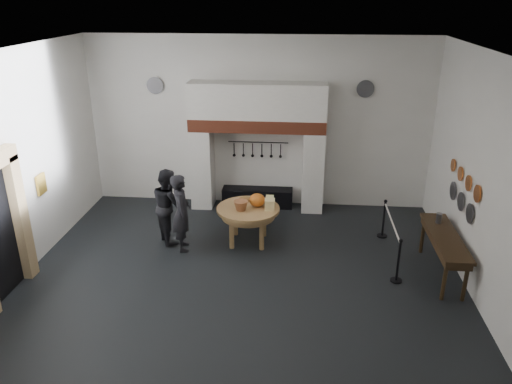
# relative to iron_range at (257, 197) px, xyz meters

# --- Properties ---
(floor) EXTENTS (9.00, 8.00, 0.02)m
(floor) POSITION_rel_iron_range_xyz_m (0.00, -3.72, -0.25)
(floor) COLOR black
(floor) RESTS_ON ground
(ceiling) EXTENTS (9.00, 8.00, 0.02)m
(ceiling) POSITION_rel_iron_range_xyz_m (0.00, -3.72, 4.25)
(ceiling) COLOR silver
(ceiling) RESTS_ON wall_back
(wall_back) EXTENTS (9.00, 0.02, 4.50)m
(wall_back) POSITION_rel_iron_range_xyz_m (0.00, 0.28, 2.00)
(wall_back) COLOR silver
(wall_back) RESTS_ON floor
(wall_front) EXTENTS (9.00, 0.02, 4.50)m
(wall_front) POSITION_rel_iron_range_xyz_m (0.00, -7.72, 2.00)
(wall_front) COLOR silver
(wall_front) RESTS_ON floor
(wall_left) EXTENTS (0.02, 8.00, 4.50)m
(wall_left) POSITION_rel_iron_range_xyz_m (-4.50, -3.72, 2.00)
(wall_left) COLOR silver
(wall_left) RESTS_ON floor
(wall_right) EXTENTS (0.02, 8.00, 4.50)m
(wall_right) POSITION_rel_iron_range_xyz_m (4.50, -3.72, 2.00)
(wall_right) COLOR silver
(wall_right) RESTS_ON floor
(chimney_pier_left) EXTENTS (0.55, 0.70, 2.15)m
(chimney_pier_left) POSITION_rel_iron_range_xyz_m (-1.48, -0.07, 0.82)
(chimney_pier_left) COLOR silver
(chimney_pier_left) RESTS_ON floor
(chimney_pier_right) EXTENTS (0.55, 0.70, 2.15)m
(chimney_pier_right) POSITION_rel_iron_range_xyz_m (1.48, -0.07, 0.82)
(chimney_pier_right) COLOR silver
(chimney_pier_right) RESTS_ON floor
(hearth_brick_band) EXTENTS (3.50, 0.72, 0.32)m
(hearth_brick_band) POSITION_rel_iron_range_xyz_m (0.00, -0.07, 2.06)
(hearth_brick_band) COLOR #9E442B
(hearth_brick_band) RESTS_ON chimney_pier_left
(chimney_hood) EXTENTS (3.50, 0.70, 0.90)m
(chimney_hood) POSITION_rel_iron_range_xyz_m (0.00, -0.07, 2.67)
(chimney_hood) COLOR silver
(chimney_hood) RESTS_ON hearth_brick_band
(iron_range) EXTENTS (1.90, 0.45, 0.50)m
(iron_range) POSITION_rel_iron_range_xyz_m (0.00, 0.00, 0.00)
(iron_range) COLOR black
(iron_range) RESTS_ON floor
(utensil_rail) EXTENTS (1.60, 0.02, 0.02)m
(utensil_rail) POSITION_rel_iron_range_xyz_m (0.00, 0.20, 1.50)
(utensil_rail) COLOR black
(utensil_rail) RESTS_ON wall_back
(door_jamb_far) EXTENTS (0.22, 0.30, 2.60)m
(door_jamb_far) POSITION_rel_iron_range_xyz_m (-4.38, -4.02, 1.05)
(door_jamb_far) COLOR tan
(door_jamb_far) RESTS_ON floor
(wall_plaque) EXTENTS (0.05, 0.34, 0.44)m
(wall_plaque) POSITION_rel_iron_range_xyz_m (-4.45, -2.92, 1.35)
(wall_plaque) COLOR gold
(wall_plaque) RESTS_ON wall_left
(work_table) EXTENTS (1.67, 1.67, 0.07)m
(work_table) POSITION_rel_iron_range_xyz_m (-0.03, -2.14, 0.59)
(work_table) COLOR #A97B50
(work_table) RESTS_ON floor
(pumpkin) EXTENTS (0.36, 0.36, 0.31)m
(pumpkin) POSITION_rel_iron_range_xyz_m (0.17, -2.04, 0.78)
(pumpkin) COLOR orange
(pumpkin) RESTS_ON work_table
(cheese_block_big) EXTENTS (0.22, 0.22, 0.24)m
(cheese_block_big) POSITION_rel_iron_range_xyz_m (0.47, -2.19, 0.74)
(cheese_block_big) COLOR #E1CB86
(cheese_block_big) RESTS_ON work_table
(cheese_block_small) EXTENTS (0.18, 0.18, 0.20)m
(cheese_block_small) POSITION_rel_iron_range_xyz_m (0.45, -1.89, 0.72)
(cheese_block_small) COLOR #DBCF83
(cheese_block_small) RESTS_ON work_table
(wicker_basket) EXTENTS (0.37, 0.37, 0.22)m
(wicker_basket) POSITION_rel_iron_range_xyz_m (-0.18, -2.29, 0.73)
(wicker_basket) COLOR #A0643B
(wicker_basket) RESTS_ON work_table
(bread_loaf) EXTENTS (0.31, 0.18, 0.13)m
(bread_loaf) POSITION_rel_iron_range_xyz_m (-0.13, -1.79, 0.69)
(bread_loaf) COLOR olive
(bread_loaf) RESTS_ON work_table
(visitor_near) EXTENTS (0.58, 0.74, 1.80)m
(visitor_near) POSITION_rel_iron_range_xyz_m (-1.47, -2.59, 0.65)
(visitor_near) COLOR black
(visitor_near) RESTS_ON floor
(visitor_far) EXTENTS (1.02, 1.08, 1.76)m
(visitor_far) POSITION_rel_iron_range_xyz_m (-1.87, -2.19, 0.63)
(visitor_far) COLOR black
(visitor_far) RESTS_ON floor
(side_table) EXTENTS (0.55, 2.20, 0.06)m
(side_table) POSITION_rel_iron_range_xyz_m (4.10, -3.22, 0.62)
(side_table) COLOR #342213
(side_table) RESTS_ON floor
(pewter_jug) EXTENTS (0.12, 0.12, 0.22)m
(pewter_jug) POSITION_rel_iron_range_xyz_m (4.10, -2.62, 0.76)
(pewter_jug) COLOR #545459
(pewter_jug) RESTS_ON side_table
(copper_pan_a) EXTENTS (0.03, 0.34, 0.34)m
(copper_pan_a) POSITION_rel_iron_range_xyz_m (4.46, -3.52, 1.70)
(copper_pan_a) COLOR #C6662D
(copper_pan_a) RESTS_ON wall_right
(copper_pan_b) EXTENTS (0.03, 0.32, 0.32)m
(copper_pan_b) POSITION_rel_iron_range_xyz_m (4.46, -2.97, 1.70)
(copper_pan_b) COLOR #C6662D
(copper_pan_b) RESTS_ON wall_right
(copper_pan_c) EXTENTS (0.03, 0.30, 0.30)m
(copper_pan_c) POSITION_rel_iron_range_xyz_m (4.46, -2.42, 1.70)
(copper_pan_c) COLOR #C6662D
(copper_pan_c) RESTS_ON wall_right
(copper_pan_d) EXTENTS (0.03, 0.28, 0.28)m
(copper_pan_d) POSITION_rel_iron_range_xyz_m (4.46, -1.87, 1.70)
(copper_pan_d) COLOR #C6662D
(copper_pan_d) RESTS_ON wall_right
(pewter_plate_left) EXTENTS (0.03, 0.40, 0.40)m
(pewter_plate_left) POSITION_rel_iron_range_xyz_m (4.46, -3.32, 1.20)
(pewter_plate_left) COLOR #4C4C51
(pewter_plate_left) RESTS_ON wall_right
(pewter_plate_mid) EXTENTS (0.03, 0.40, 0.40)m
(pewter_plate_mid) POSITION_rel_iron_range_xyz_m (4.46, -2.72, 1.20)
(pewter_plate_mid) COLOR #4C4C51
(pewter_plate_mid) RESTS_ON wall_right
(pewter_plate_right) EXTENTS (0.03, 0.40, 0.40)m
(pewter_plate_right) POSITION_rel_iron_range_xyz_m (4.46, -2.12, 1.20)
(pewter_plate_right) COLOR #4C4C51
(pewter_plate_right) RESTS_ON wall_right
(pewter_plate_back_left) EXTENTS (0.44, 0.03, 0.44)m
(pewter_plate_back_left) POSITION_rel_iron_range_xyz_m (-2.70, 0.24, 2.95)
(pewter_plate_back_left) COLOR #4C4C51
(pewter_plate_back_left) RESTS_ON wall_back
(pewter_plate_back_right) EXTENTS (0.44, 0.03, 0.44)m
(pewter_plate_back_right) POSITION_rel_iron_range_xyz_m (2.70, 0.24, 2.95)
(pewter_plate_back_right) COLOR #4C4C51
(pewter_plate_back_right) RESTS_ON wall_back
(barrier_post_near) EXTENTS (0.05, 0.05, 0.90)m
(barrier_post_near) POSITION_rel_iron_range_xyz_m (3.15, -3.58, 0.20)
(barrier_post_near) COLOR black
(barrier_post_near) RESTS_ON floor
(barrier_post_far) EXTENTS (0.05, 0.05, 0.90)m
(barrier_post_far) POSITION_rel_iron_range_xyz_m (3.15, -1.58, 0.20)
(barrier_post_far) COLOR black
(barrier_post_far) RESTS_ON floor
(barrier_rope) EXTENTS (0.04, 2.00, 0.04)m
(barrier_rope) POSITION_rel_iron_range_xyz_m (3.15, -2.58, 0.60)
(barrier_rope) COLOR silver
(barrier_rope) RESTS_ON barrier_post_near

